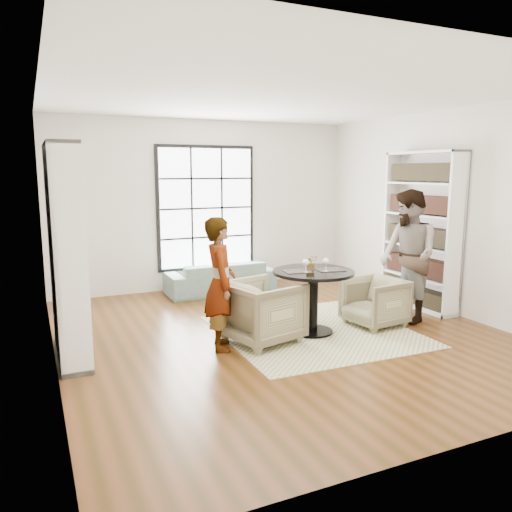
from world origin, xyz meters
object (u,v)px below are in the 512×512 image
sofa (221,277)px  wine_glass_right (326,262)px  armchair_left (262,311)px  person_right (408,256)px  wine_glass_left (306,263)px  pedestal_table (313,288)px  person_left (220,284)px  flower_centerpiece (311,263)px  armchair_right (374,302)px

sofa → wine_glass_right: wine_glass_right is taller
sofa → armchair_left: 2.66m
person_right → wine_glass_left: 1.66m
person_right → wine_glass_right: person_right is taller
pedestal_table → person_right: person_right is taller
sofa → wine_glass_right: size_ratio=10.60×
person_left → wine_glass_right: size_ratio=8.93×
pedestal_table → armchair_left: pedestal_table is taller
person_left → person_right: (2.78, -0.04, 0.14)m
armchair_left → person_left: person_left is taller
pedestal_table → armchair_left: size_ratio=1.23×
person_left → flower_centerpiece: size_ratio=8.02×
person_right → flower_centerpiece: person_right is taller
sofa → armchair_right: size_ratio=2.57×
sofa → flower_centerpiece: flower_centerpiece is taller
person_left → flower_centerpiece: bearing=-73.1°
pedestal_table → armchair_right: pedestal_table is taller
person_right → armchair_left: bearing=-79.1°
sofa → wine_glass_right: (0.42, -2.72, 0.69)m
pedestal_table → sofa: size_ratio=0.56×
person_left → wine_glass_left: size_ratio=9.03×
person_right → wine_glass_right: 1.39m
flower_centerpiece → person_right: bearing=-3.6°
wine_glass_right → person_left: bearing=176.0°
armchair_left → armchair_right: 1.68m
armchair_right → pedestal_table: bearing=-99.8°
sofa → person_right: size_ratio=1.01×
armchair_left → wine_glass_right: (0.85, -0.10, 0.58)m
flower_centerpiece → armchair_left: bearing=-175.4°
wine_glass_right → pedestal_table: bearing=131.3°
sofa → armchair_right: (1.26, -2.66, 0.06)m
person_right → wine_glass_left: size_ratio=10.63×
armchair_left → wine_glass_left: 0.82m
pedestal_table → wine_glass_right: size_ratio=5.95×
person_right → wine_glass_right: size_ratio=10.51×
person_left → wine_glass_left: (1.13, -0.05, 0.17)m
sofa → person_right: 3.28m
wine_glass_left → wine_glass_right: 0.27m
person_left → wine_glass_right: 1.41m
wine_glass_right → flower_centerpiece: size_ratio=0.90×
person_left → wine_glass_left: bearing=-78.4°
flower_centerpiece → armchair_right: bearing=-5.6°
person_right → wine_glass_right: (-1.39, -0.06, 0.03)m
pedestal_table → person_right: (1.50, -0.06, 0.33)m
sofa → armchair_right: 2.94m
armchair_right → flower_centerpiece: flower_centerpiece is taller
armchair_left → armchair_right: armchair_left is taller
person_right → wine_glass_left: (-1.66, -0.02, 0.03)m
pedestal_table → armchair_right: size_ratio=1.44×
pedestal_table → person_left: person_left is taller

